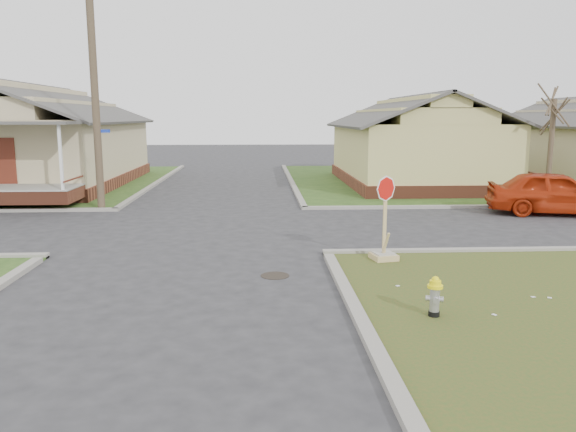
{
  "coord_description": "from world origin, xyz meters",
  "views": [
    {
      "loc": [
        1.87,
        -12.69,
        3.53
      ],
      "look_at": [
        2.57,
        1.0,
        1.1
      ],
      "focal_mm": 35.0,
      "sensor_mm": 36.0,
      "label": 1
    }
  ],
  "objects_px": {
    "fire_hydrant": "(435,294)",
    "red_sedan": "(555,193)",
    "stop_sign": "(384,242)",
    "utility_pole": "(94,86)"
  },
  "relations": [
    {
      "from": "fire_hydrant",
      "to": "stop_sign",
      "type": "distance_m",
      "value": 4.0
    },
    {
      "from": "stop_sign",
      "to": "red_sedan",
      "type": "bearing_deg",
      "value": 27.69
    },
    {
      "from": "fire_hydrant",
      "to": "red_sedan",
      "type": "relative_size",
      "value": 0.15
    },
    {
      "from": "utility_pole",
      "to": "fire_hydrant",
      "type": "height_order",
      "value": "utility_pole"
    },
    {
      "from": "utility_pole",
      "to": "red_sedan",
      "type": "relative_size",
      "value": 1.91
    },
    {
      "from": "fire_hydrant",
      "to": "red_sedan",
      "type": "height_order",
      "value": "red_sedan"
    },
    {
      "from": "utility_pole",
      "to": "stop_sign",
      "type": "distance_m",
      "value": 12.99
    },
    {
      "from": "fire_hydrant",
      "to": "red_sedan",
      "type": "distance_m",
      "value": 12.96
    },
    {
      "from": "red_sedan",
      "to": "utility_pole",
      "type": "bearing_deg",
      "value": 97.24
    },
    {
      "from": "utility_pole",
      "to": "red_sedan",
      "type": "distance_m",
      "value": 17.37
    }
  ]
}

